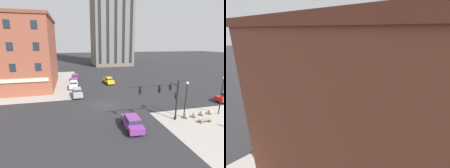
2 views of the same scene
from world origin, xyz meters
TOP-DOWN VIEW (x-y plane):
  - ground_plane at (0.00, 0.00)m, footprint 320.00×320.00m
  - sidewalk_corner_slab at (16.00, -14.50)m, footprint 20.00×19.00m
  - traffic_signal_main at (6.99, -7.64)m, footprint 7.12×2.09m
  - bollard_sphere_curb_a at (10.13, -7.96)m, footprint 0.71×0.71m
  - bollard_sphere_curb_b at (11.46, -8.00)m, footprint 0.71×0.71m
  - bollard_sphere_curb_c at (12.95, -7.69)m, footprint 0.71×0.71m
  - bollard_sphere_curb_d at (14.49, -7.59)m, footprint 0.71×0.71m
  - bench_near_signal at (11.79, -9.60)m, footprint 1.80×0.50m
  - bench_mid_block at (16.58, -9.94)m, footprint 1.82×0.57m
  - pedestrian_near_bench at (14.37, -18.75)m, footprint 0.23×0.55m
  - pedestrian_at_curb at (13.72, -11.93)m, footprint 0.40×0.43m
  - pedestrian_walking_east at (21.53, -13.32)m, footprint 0.50×0.33m
  - pedestrian_with_bag at (20.68, -19.37)m, footprint 0.55×0.23m
  - street_lamp_corner_near at (10.00, -7.60)m, footprint 0.36×0.36m
  - street_lamp_mid_sidewalk at (15.80, -7.76)m, footprint 0.36×0.36m
  - car_main_northbound_far at (1.73, -8.90)m, footprint 2.07×4.49m
  - car_main_southbound_near at (-4.22, 5.77)m, footprint 2.05×4.48m
  - car_cross_eastbound at (4.12, 14.70)m, footprint 2.16×4.53m
  - car_cross_westbound at (-4.28, 20.87)m, footprint 2.04×4.47m
  - car_parked_curb at (21.82, -3.82)m, footprint 4.44×1.98m
  - car_main_mid at (-21.55, 3.60)m, footprint 4.41×1.90m
  - car_cross_far at (-4.71, 12.33)m, footprint 2.15×4.53m
  - storefront_block_near_corner at (-20.14, 16.61)m, footprint 22.73×17.65m

SIDE VIEW (x-z plane):
  - ground_plane at x=0.00m, z-range 0.00..0.00m
  - sidewalk_corner_slab at x=16.00m, z-range -0.01..0.01m
  - bench_near_signal at x=11.79m, z-range 0.08..0.57m
  - bench_mid_block at x=16.58m, z-range 0.08..0.57m
  - bollard_sphere_curb_a at x=10.13m, z-range 0.00..0.71m
  - bollard_sphere_curb_b at x=11.46m, z-range 0.00..0.71m
  - bollard_sphere_curb_c at x=12.95m, z-range 0.00..0.71m
  - bollard_sphere_curb_d at x=14.49m, z-range 0.00..0.71m
  - pedestrian_near_bench at x=14.37m, z-range 0.11..1.71m
  - car_main_northbound_far at x=1.73m, z-range 0.08..1.76m
  - car_main_southbound_near at x=-4.22m, z-range 0.08..1.76m
  - car_cross_eastbound at x=4.12m, z-range 0.08..1.76m
  - car_cross_westbound at x=-4.28m, z-range 0.08..1.76m
  - car_parked_curb at x=21.82m, z-range 0.08..1.76m
  - car_main_mid at x=-21.55m, z-range 0.08..1.76m
  - car_cross_far at x=-4.71m, z-range 0.08..1.76m
  - pedestrian_at_curb at x=13.72m, z-range 0.12..1.77m
  - pedestrian_with_bag at x=20.68m, z-range 0.12..1.79m
  - pedestrian_walking_east at x=21.53m, z-range 0.13..1.88m
  - street_lamp_corner_near at x=10.00m, z-range 0.68..5.89m
  - street_lamp_mid_sidewalk at x=15.80m, z-range 0.70..6.36m
  - traffic_signal_main at x=6.99m, z-range 0.86..6.40m
  - storefront_block_near_corner at x=-20.14m, z-range 0.01..16.02m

